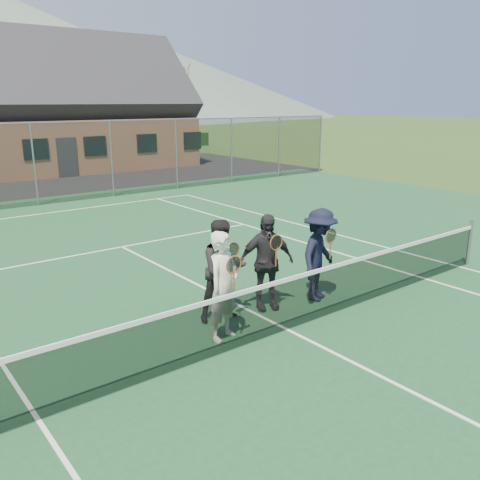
{
  "coord_description": "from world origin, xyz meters",
  "views": [
    {
      "loc": [
        -5.48,
        -5.72,
        3.76
      ],
      "look_at": [
        0.15,
        1.5,
        1.25
      ],
      "focal_mm": 38.0,
      "sensor_mm": 36.0,
      "label": 1
    }
  ],
  "objects": [
    {
      "name": "hill_east",
      "position": [
        55.0,
        95.0,
        7.0
      ],
      "size": [
        90.0,
        90.0,
        14.0
      ],
      "primitive_type": "cone",
      "color": "#536358",
      "rests_on": "ground"
    },
    {
      "name": "hill_centre",
      "position": [
        20.0,
        95.0,
        11.0
      ],
      "size": [
        120.0,
        120.0,
        22.0
      ],
      "primitive_type": "cone",
      "color": "slate",
      "rests_on": "ground"
    },
    {
      "name": "tree_e",
      "position": [
        18.0,
        33.0,
        5.79
      ],
      "size": [
        3.2,
        3.2,
        7.77
      ],
      "color": "#3D2216",
      "rests_on": "ground"
    },
    {
      "name": "player_c",
      "position": [
        0.33,
        0.96,
        0.92
      ],
      "size": [
        1.14,
        0.79,
        1.8
      ],
      "color": "#252429",
      "rests_on": "court_surface"
    },
    {
      "name": "court_markings",
      "position": [
        0.0,
        0.0,
        0.02
      ],
      "size": [
        11.03,
        23.83,
        0.01
      ],
      "color": "white",
      "rests_on": "court_surface"
    },
    {
      "name": "player_d",
      "position": [
        1.43,
        0.67,
        0.92
      ],
      "size": [
        1.33,
        1.07,
        1.8
      ],
      "color": "black",
      "rests_on": "court_surface"
    },
    {
      "name": "tennis_net",
      "position": [
        0.0,
        0.0,
        0.54
      ],
      "size": [
        11.68,
        0.08,
        1.1
      ],
      "color": "slate",
      "rests_on": "ground"
    },
    {
      "name": "player_b",
      "position": [
        -0.57,
        1.05,
        0.92
      ],
      "size": [
        0.97,
        0.81,
        1.8
      ],
      "color": "black",
      "rests_on": "court_surface"
    },
    {
      "name": "clubhouse",
      "position": [
        4.0,
        24.0,
        3.99
      ],
      "size": [
        15.6,
        8.2,
        7.7
      ],
      "color": "#9E6B4C",
      "rests_on": "ground"
    },
    {
      "name": "tree_d",
      "position": [
        12.0,
        33.0,
        5.79
      ],
      "size": [
        3.2,
        3.2,
        7.77
      ],
      "color": "#382714",
      "rests_on": "ground"
    },
    {
      "name": "perimeter_fence",
      "position": [
        0.0,
        13.5,
        1.52
      ],
      "size": [
        30.07,
        0.07,
        3.02
      ],
      "color": "slate",
      "rests_on": "ground"
    },
    {
      "name": "court_surface",
      "position": [
        0.0,
        0.0,
        0.01
      ],
      "size": [
        30.0,
        30.0,
        0.02
      ],
      "primitive_type": "cube",
      "color": "#1C4C2B",
      "rests_on": "ground"
    },
    {
      "name": "player_a",
      "position": [
        -1.03,
        0.41,
        0.92
      ],
      "size": [
        0.76,
        0.63,
        1.8
      ],
      "color": "white",
      "rests_on": "court_surface"
    }
  ]
}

